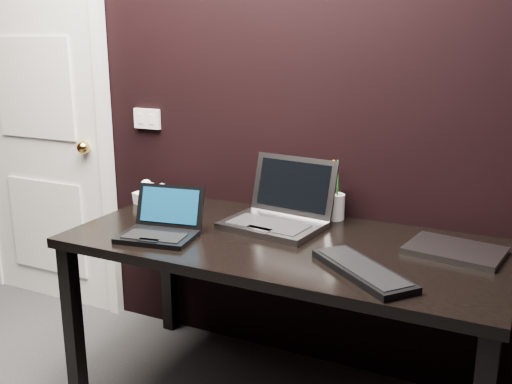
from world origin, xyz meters
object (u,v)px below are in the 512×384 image
at_px(netbook, 161,227).
at_px(desk_phone, 159,196).
at_px(desk, 282,258).
at_px(silver_laptop, 278,214).
at_px(door, 41,125).
at_px(closed_laptop, 455,251).
at_px(pen_cup, 334,205).
at_px(ext_keyboard, 363,270).
at_px(mobile_phone, 161,207).

xyz_separation_m(netbook, desk_phone, (-0.28, 0.38, 0.01)).
height_order(desk, silver_laptop, silver_laptop).
distance_m(door, closed_laptop, 2.31).
bearing_deg(closed_laptop, pen_cup, 158.58).
distance_m(silver_laptop, desk_phone, 0.65).
distance_m(ext_keyboard, closed_laptop, 0.42).
bearing_deg(silver_laptop, netbook, -137.80).
bearing_deg(desk_phone, desk, -15.17).
bearing_deg(pen_cup, desk, -105.41).
bearing_deg(desk, mobile_phone, 174.62).
xyz_separation_m(silver_laptop, pen_cup, (0.18, 0.20, 0.01)).
distance_m(netbook, pen_cup, 0.76).
xyz_separation_m(desk_phone, pen_cup, (0.83, 0.15, 0.02)).
bearing_deg(silver_laptop, mobile_phone, -169.94).
relative_size(desk, closed_laptop, 4.62).
bearing_deg(pen_cup, ext_keyboard, -62.60).
relative_size(desk, ext_keyboard, 4.02).
bearing_deg(netbook, silver_laptop, 42.20).
relative_size(closed_laptop, pen_cup, 1.39).
bearing_deg(desk, pen_cup, 74.59).
height_order(door, pen_cup, door).
height_order(closed_laptop, pen_cup, pen_cup).
height_order(ext_keyboard, pen_cup, pen_cup).
relative_size(netbook, ext_keyboard, 0.78).
bearing_deg(pen_cup, closed_laptop, -21.42).
bearing_deg(netbook, door, 155.13).
xyz_separation_m(closed_laptop, pen_cup, (-0.54, 0.21, 0.05)).
xyz_separation_m(door, desk, (1.65, -0.38, -0.38)).
height_order(door, desk, door).
bearing_deg(ext_keyboard, desk_phone, 160.36).
height_order(desk_phone, pen_cup, pen_cup).
height_order(door, netbook, door).
bearing_deg(door, desk_phone, -10.91).
xyz_separation_m(door, mobile_phone, (1.03, -0.32, -0.27)).
relative_size(netbook, pen_cup, 1.25).
relative_size(door, desk, 1.26).
xyz_separation_m(door, netbook, (1.20, -0.55, -0.27)).
bearing_deg(door, pen_cup, -0.83).
bearing_deg(netbook, desk_phone, 126.39).
xyz_separation_m(desk, closed_laptop, (0.63, 0.14, 0.09)).
height_order(netbook, silver_laptop, silver_laptop).
distance_m(silver_laptop, pen_cup, 0.27).
height_order(ext_keyboard, closed_laptop, ext_keyboard).
xyz_separation_m(closed_laptop, desk_phone, (-1.37, 0.06, 0.03)).
relative_size(silver_laptop, desk_phone, 1.76).
height_order(ext_keyboard, desk_phone, desk_phone).
relative_size(door, closed_laptop, 5.82).
xyz_separation_m(silver_laptop, mobile_phone, (-0.54, -0.09, -0.01)).
relative_size(silver_laptop, pen_cup, 1.65).
relative_size(closed_laptop, mobile_phone, 3.55).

